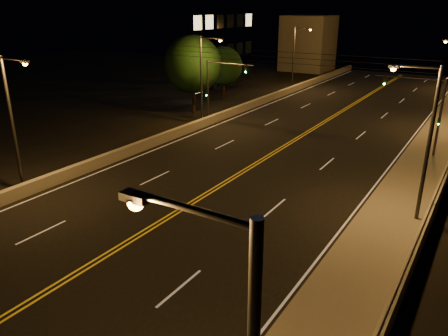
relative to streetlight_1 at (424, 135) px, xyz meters
The scene contains 17 objects.
road 12.64m from the streetlight_1, behind, with size 18.00×120.00×0.02m, color black.
sidewalk 5.17m from the streetlight_1, 110.20° to the right, with size 3.60×120.00×0.30m, color gray.
curb 5.79m from the streetlight_1, 143.45° to the right, with size 0.14×120.00×0.15m, color gray.
parapet_wall 4.62m from the streetlight_1, 63.55° to the right, with size 0.30×120.00×1.00m, color #A8A08C.
jersey_barrier 21.45m from the streetlight_1, behind, with size 0.45×120.00×0.81m, color #A8A08C.
distant_building_left 59.95m from the streetlight_1, 117.30° to the left, with size 8.00×8.00×9.47m, color gray.
parapet_rail 4.16m from the streetlight_1, 63.55° to the right, with size 0.06×0.06×120.00m, color black.
lane_markings 12.65m from the streetlight_1, behind, with size 17.32×116.00×0.00m.
streetlight_1 is the anchor object (origin of this frame).
streetlight_4 23.03m from the streetlight_1, 158.35° to the right, with size 2.55×0.28×8.41m.
streetlight_5 24.27m from the streetlight_1, 151.88° to the left, with size 2.55×0.28×8.41m.
streetlight_6 39.74m from the streetlight_1, 122.59° to the left, with size 2.55×0.28×8.41m.
traffic_signal_right 12.08m from the streetlight_1, 97.13° to the left, with size 5.11×0.31×6.19m.
traffic_signal_left 23.58m from the streetlight_1, 149.54° to the left, with size 5.11×0.31×6.19m.
overhead_wires 14.01m from the streetlight_1, 146.57° to the left, with size 22.00×0.03×0.83m.
tree_0 29.23m from the streetlight_1, 149.41° to the left, with size 6.10×6.10×8.27m.
tree_1 35.52m from the streetlight_1, 138.71° to the left, with size 4.70×4.70×6.37m.
Camera 1 is at (14.19, -1.48, 11.07)m, focal length 35.00 mm.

